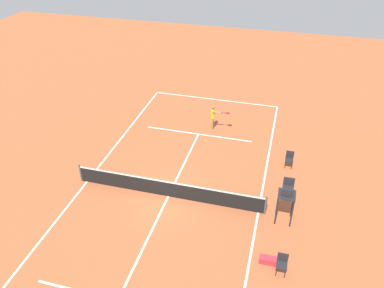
% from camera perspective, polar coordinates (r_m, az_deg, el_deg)
% --- Properties ---
extents(ground_plane, '(60.00, 60.00, 0.00)m').
position_cam_1_polar(ground_plane, '(20.18, -3.51, -7.71)').
color(ground_plane, '#AD5933').
extents(court_lines, '(9.39, 23.07, 0.01)m').
position_cam_1_polar(court_lines, '(20.17, -3.51, -7.70)').
color(court_lines, white).
rests_on(court_lines, ground).
extents(tennis_net, '(9.99, 0.10, 1.07)m').
position_cam_1_polar(tennis_net, '(19.85, -3.56, -6.62)').
color(tennis_net, '#4C4C51').
rests_on(tennis_net, ground).
extents(player_serving, '(1.30, 0.49, 1.71)m').
position_cam_1_polar(player_serving, '(25.19, 3.22, 4.27)').
color(player_serving, '#9E704C').
rests_on(player_serving, ground).
extents(tennis_ball, '(0.07, 0.07, 0.07)m').
position_cam_1_polar(tennis_ball, '(24.34, 2.01, 0.49)').
color(tennis_ball, '#CCE033').
rests_on(tennis_ball, ground).
extents(umpire_chair, '(0.80, 0.80, 2.41)m').
position_cam_1_polar(umpire_chair, '(18.33, 13.86, -7.18)').
color(umpire_chair, '#232328').
rests_on(umpire_chair, ground).
extents(courtside_chair_near, '(0.44, 0.46, 0.95)m').
position_cam_1_polar(courtside_chair_near, '(16.85, 13.16, -16.75)').
color(courtside_chair_near, '#262626').
rests_on(courtside_chair_near, ground).
extents(courtside_chair_mid, '(0.44, 0.46, 0.95)m').
position_cam_1_polar(courtside_chair_mid, '(22.55, 14.20, -2.09)').
color(courtside_chair_mid, '#262626').
rests_on(courtside_chair_mid, ground).
extents(equipment_bag, '(0.76, 0.32, 0.30)m').
position_cam_1_polar(equipment_bag, '(17.34, 11.20, -16.49)').
color(equipment_bag, red).
rests_on(equipment_bag, ground).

